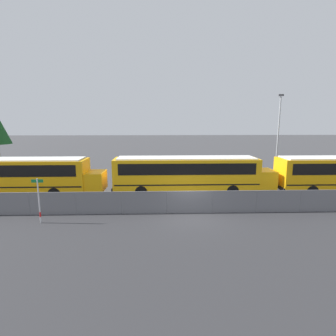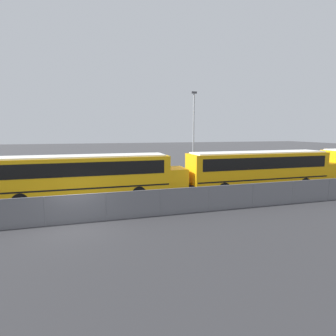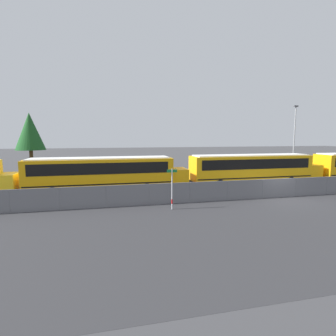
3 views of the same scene
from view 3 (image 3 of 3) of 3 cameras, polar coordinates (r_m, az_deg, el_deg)
The scene contains 7 objects.
ground_plane at distance 23.27m, azimuth 23.02°, elevation -5.94°, with size 200.00×200.00×0.00m, color #38383A.
fence at distance 23.11m, azimuth 23.12°, elevation -4.01°, with size 82.19×0.07×1.57m.
school_bus_1 at distance 23.04m, azimuth -13.56°, elevation -0.92°, with size 13.65×2.49×3.18m.
school_bus_2 at distance 27.25m, azimuth 18.11°, elevation 0.11°, with size 13.65×2.49×3.18m.
street_sign at distance 17.74m, azimuth 0.87°, elevation -4.35°, with size 0.70×0.09×2.79m.
light_pole at distance 40.82m, azimuth 25.78°, elevation 6.26°, with size 0.60×0.24×9.20m.
tree_1 at distance 36.98m, azimuth -27.87°, elevation 7.00°, with size 3.54×3.54×7.88m.
Camera 3 is at (-13.46, -18.32, 4.94)m, focal length 28.00 mm.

